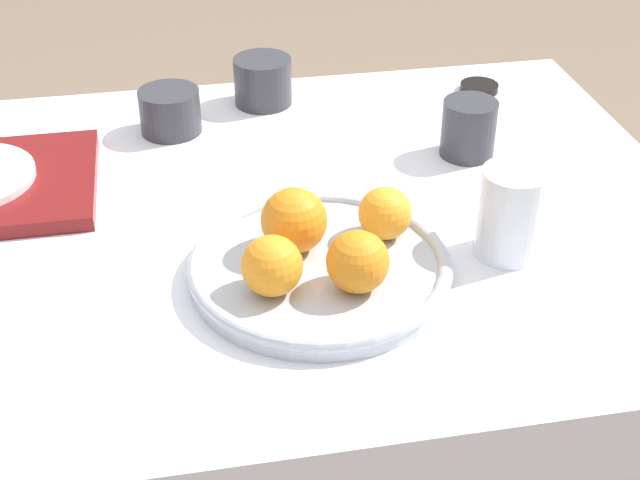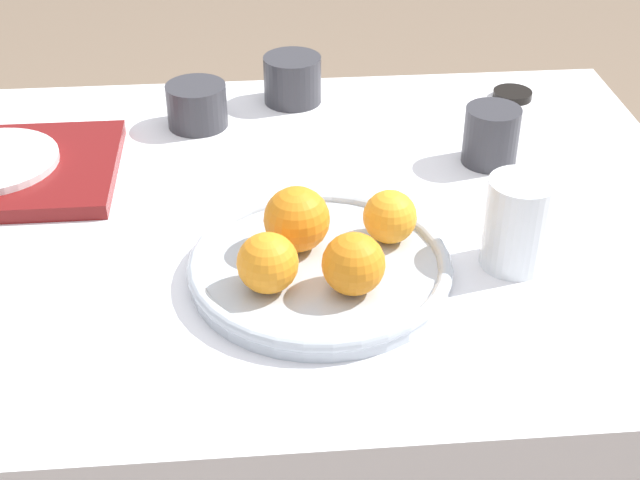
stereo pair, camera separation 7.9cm
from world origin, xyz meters
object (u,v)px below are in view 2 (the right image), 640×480
orange_2 (354,264)px  cup_2 (197,105)px  orange_1 (297,219)px  water_glass (517,223)px  cup_0 (491,136)px  orange_0 (268,263)px  soy_dish (512,95)px  fruit_platter (320,267)px  cup_1 (292,79)px  orange_3 (390,217)px

orange_2 → cup_2: bearing=111.8°
orange_1 → cup_2: size_ratio=0.85×
water_glass → cup_0: 0.24m
orange_0 → soy_dish: size_ratio=1.09×
fruit_platter → cup_1: size_ratio=3.35×
orange_0 → orange_3: (0.14, 0.08, -0.00)m
orange_3 → cup_2: size_ratio=0.71×
fruit_platter → cup_0: (0.25, 0.25, 0.03)m
orange_0 → cup_1: orange_0 is taller
orange_0 → orange_1: bearing=64.8°
orange_1 → orange_2: 0.10m
cup_0 → soy_dish: 0.22m
orange_3 → cup_2: 0.42m
orange_0 → cup_2: orange_0 is taller
cup_1 → cup_2: (-0.14, -0.07, -0.00)m
orange_2 → cup_0: bearing=53.3°
fruit_platter → cup_1: 0.46m
water_glass → cup_1: bearing=116.3°
soy_dish → water_glass: bearing=-105.1°
orange_2 → soy_dish: orange_2 is taller
orange_0 → cup_0: (0.31, 0.29, -0.01)m
cup_1 → orange_0: bearing=-96.3°
orange_0 → cup_1: (0.06, 0.50, -0.02)m
cup_1 → cup_2: size_ratio=1.00×
fruit_platter → orange_1: bearing=123.5°
cup_1 → orange_2: bearing=-86.3°
fruit_platter → orange_1: 0.06m
orange_0 → cup_1: size_ratio=0.75×
fruit_platter → soy_dish: fruit_platter is taller
orange_2 → water_glass: bearing=17.3°
cup_1 → orange_3: bearing=-78.5°
orange_0 → cup_0: size_ratio=0.83×
water_glass → orange_1: bearing=173.9°
fruit_platter → water_glass: (0.22, 0.01, 0.04)m
water_glass → cup_0: bearing=82.6°
orange_3 → cup_0: 0.27m
fruit_platter → cup_2: 0.42m
cup_2 → orange_2: bearing=-68.2°
fruit_platter → orange_0: (-0.06, -0.04, 0.04)m
orange_2 → orange_0: bearing=173.3°
water_glass → orange_2: bearing=-162.7°
orange_0 → soy_dish: 0.63m
cup_0 → soy_dish: size_ratio=1.31×
cup_2 → orange_1: bearing=-71.0°
cup_0 → water_glass: bearing=-97.4°
cup_0 → cup_1: size_ratio=0.90×
cup_0 → cup_1: cup_0 is taller
cup_0 → cup_2: 0.42m
fruit_platter → soy_dish: bearing=52.6°
water_glass → soy_dish: water_glass is taller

